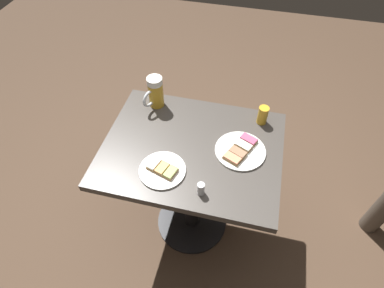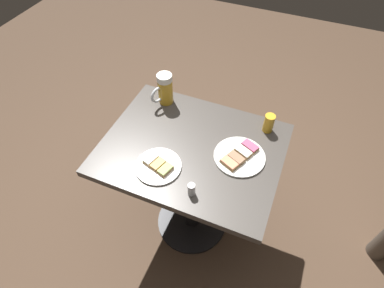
# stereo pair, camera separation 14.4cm
# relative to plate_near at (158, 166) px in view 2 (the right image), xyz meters

# --- Properties ---
(ground_plane) EXTENTS (6.00, 6.00, 0.00)m
(ground_plane) POSITION_rel_plate_near_xyz_m (-0.16, 0.09, -0.76)
(ground_plane) COLOR #4C3828
(cafe_table) EXTENTS (0.65, 0.83, 0.75)m
(cafe_table) POSITION_rel_plate_near_xyz_m (-0.16, 0.09, -0.18)
(cafe_table) COLOR black
(cafe_table) RESTS_ON ground_plane
(plate_near) EXTENTS (0.21, 0.21, 0.03)m
(plate_near) POSITION_rel_plate_near_xyz_m (0.00, 0.00, 0.00)
(plate_near) COLOR white
(plate_near) RESTS_ON cafe_table
(plate_far) EXTENTS (0.23, 0.23, 0.03)m
(plate_far) POSITION_rel_plate_near_xyz_m (-0.19, 0.32, 0.00)
(plate_far) COLOR white
(plate_far) RESTS_ON cafe_table
(beer_mug) EXTENTS (0.13, 0.08, 0.17)m
(beer_mug) POSITION_rel_plate_near_xyz_m (-0.40, -0.16, 0.08)
(beer_mug) COLOR gold
(beer_mug) RESTS_ON cafe_table
(beer_glass_small) EXTENTS (0.05, 0.05, 0.10)m
(beer_glass_small) POSITION_rel_plate_near_xyz_m (-0.41, 0.39, 0.04)
(beer_glass_small) COLOR gold
(beer_glass_small) RESTS_ON cafe_table
(salt_shaker) EXTENTS (0.03, 0.03, 0.06)m
(salt_shaker) POSITION_rel_plate_near_xyz_m (0.07, 0.19, 0.02)
(salt_shaker) COLOR silver
(salt_shaker) RESTS_ON cafe_table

